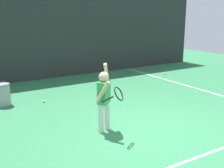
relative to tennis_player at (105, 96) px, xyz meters
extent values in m
plane|color=#2D7247|center=(0.75, -0.57, -0.73)|extent=(20.00, 20.00, 0.00)
cube|color=white|center=(0.75, -1.75, -0.72)|extent=(9.00, 0.05, 0.00)
cube|color=white|center=(4.07, 0.43, -0.72)|extent=(0.05, 9.00, 0.00)
cube|color=#282D2B|center=(0.75, 5.10, 0.85)|extent=(13.01, 0.08, 3.15)
cylinder|color=slate|center=(2.87, 5.16, 0.92)|extent=(0.09, 0.09, 3.30)
cylinder|color=slate|center=(7.11, 5.16, 0.92)|extent=(0.09, 0.09, 3.30)
cylinder|color=silver|center=(-0.09, -0.01, -0.44)|extent=(0.11, 0.11, 0.58)
cylinder|color=silver|center=(0.09, 0.05, -0.44)|extent=(0.11, 0.11, 0.58)
cube|color=green|center=(0.00, 0.02, 0.07)|extent=(0.34, 0.32, 0.44)
sphere|color=tan|center=(0.00, 0.02, 0.38)|extent=(0.20, 0.20, 0.20)
cylinder|color=tan|center=(0.14, 0.16, 0.39)|extent=(0.21, 0.18, 0.46)
cylinder|color=tan|center=(-0.12, -0.15, 0.14)|extent=(0.23, 0.27, 0.43)
cylinder|color=black|center=(-0.11, -0.29, 0.03)|extent=(0.17, 0.21, 0.15)
torus|color=black|center=(0.03, -0.46, 0.16)|extent=(0.32, 0.30, 0.26)
cylinder|color=gray|center=(-1.35, 2.77, -0.45)|extent=(0.36, 0.36, 0.55)
torus|color=#595B60|center=(-1.35, 2.77, -0.18)|extent=(0.38, 0.38, 0.02)
sphere|color=#CCE033|center=(4.59, 3.33, -0.69)|extent=(0.07, 0.07, 0.07)
sphere|color=#CCE033|center=(-0.42, 2.43, -0.69)|extent=(0.07, 0.07, 0.07)
camera|label=1|loc=(-2.75, -4.70, 1.62)|focal=46.79mm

